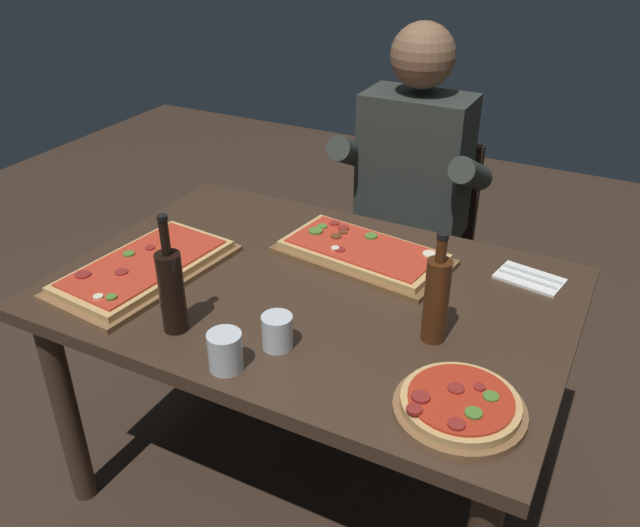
% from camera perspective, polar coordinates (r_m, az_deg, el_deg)
% --- Properties ---
extents(ground_plane, '(6.40, 6.40, 0.00)m').
position_cam_1_polar(ground_plane, '(2.32, -0.59, -17.75)').
color(ground_plane, '#38281E').
extents(dining_table, '(1.40, 0.96, 0.74)m').
position_cam_1_polar(dining_table, '(1.90, -0.70, -4.47)').
color(dining_table, '#3D2B1E').
rests_on(dining_table, ground_plane).
extents(pizza_rectangular_front, '(0.54, 0.33, 0.05)m').
position_cam_1_polar(pizza_rectangular_front, '(1.98, 3.69, 0.93)').
color(pizza_rectangular_front, brown).
rests_on(pizza_rectangular_front, dining_table).
extents(pizza_rectangular_left, '(0.34, 0.56, 0.05)m').
position_cam_1_polar(pizza_rectangular_left, '(1.96, -14.83, -0.39)').
color(pizza_rectangular_left, brown).
rests_on(pizza_rectangular_left, dining_table).
extents(pizza_round_far, '(0.28, 0.28, 0.05)m').
position_cam_1_polar(pizza_round_far, '(1.46, 11.90, -11.84)').
color(pizza_round_far, brown).
rests_on(pizza_round_far, dining_table).
extents(wine_bottle_dark, '(0.06, 0.06, 0.29)m').
position_cam_1_polar(wine_bottle_dark, '(1.61, 9.97, -2.92)').
color(wine_bottle_dark, '#47230F').
rests_on(wine_bottle_dark, dining_table).
extents(oil_bottle_amber, '(0.06, 0.06, 0.32)m').
position_cam_1_polar(oil_bottle_amber, '(1.66, -12.63, -2.17)').
color(oil_bottle_amber, black).
rests_on(oil_bottle_amber, dining_table).
extents(tumbler_near_camera, '(0.08, 0.08, 0.09)m').
position_cam_1_polar(tumbler_near_camera, '(1.60, -3.68, -6.00)').
color(tumbler_near_camera, silver).
rests_on(tumbler_near_camera, dining_table).
extents(tumbler_far_side, '(0.08, 0.08, 0.09)m').
position_cam_1_polar(tumbler_far_side, '(1.54, -8.14, -7.45)').
color(tumbler_far_side, silver).
rests_on(tumbler_far_side, dining_table).
extents(napkin_cutlery_set, '(0.20, 0.14, 0.01)m').
position_cam_1_polar(napkin_cutlery_set, '(1.97, 17.55, -1.22)').
color(napkin_cutlery_set, white).
rests_on(napkin_cutlery_set, dining_table).
extents(diner_chair, '(0.44, 0.44, 0.87)m').
position_cam_1_polar(diner_chair, '(2.66, 8.18, 1.93)').
color(diner_chair, black).
rests_on(diner_chair, ground_plane).
extents(seated_diner, '(0.53, 0.41, 1.33)m').
position_cam_1_polar(seated_diner, '(2.44, 7.63, 6.08)').
color(seated_diner, '#23232D').
rests_on(seated_diner, ground_plane).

